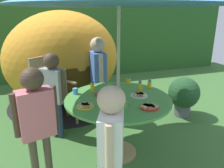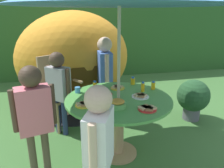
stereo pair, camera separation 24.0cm
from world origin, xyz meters
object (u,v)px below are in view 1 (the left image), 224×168
Objects in this scene: child_in_blue_shirt at (98,69)px; child_in_white_shirt at (111,141)px; plate_far_right at (114,87)px; plate_back_edge at (149,107)px; juice_bottle_mid_right at (149,84)px; juice_bottle_near_left at (140,86)px; plate_center_front at (103,94)px; child_in_pink_shirt at (36,114)px; plate_near_right at (139,95)px; juice_bottle_far_left at (128,80)px; wooden_chair at (51,89)px; child_in_grey_shirt at (53,85)px; snack_bowl at (120,103)px; cup_near at (112,114)px; garden_table at (118,111)px; cup_far at (75,91)px; potted_plant at (184,94)px; plate_center_back at (85,106)px; juice_bottle_mid_left at (92,87)px; dome_tent at (64,59)px.

child_in_blue_shirt reaches higher than child_in_white_shirt.
plate_back_edge is (0.14, -0.69, 0.00)m from plate_far_right.
juice_bottle_mid_right is at bearing 32.95° from child_in_blue_shirt.
plate_center_front is at bearing -178.28° from juice_bottle_near_left.
juice_bottle_near_left is (1.24, 0.37, 0.02)m from child_in_pink_shirt.
plate_near_right is 0.48m from juice_bottle_far_left.
child_in_grey_shirt is (0.02, -0.36, 0.17)m from wooden_chair.
plate_near_right is (0.33, 0.22, -0.03)m from snack_bowl.
child_in_grey_shirt is at bearing 112.64° from cup_near.
plate_back_edge is at bearing -60.70° from garden_table.
plate_back_edge is 0.64m from juice_bottle_mid_right.
snack_bowl is 0.64m from cup_far.
child_in_white_shirt is 1.46m from juice_bottle_far_left.
plate_far_right is 2.53× the size of cup_far.
cup_far is at bearing 146.98° from garden_table.
cup_near is (-0.72, -0.64, -0.02)m from juice_bottle_mid_right.
plate_center_back is (-1.80, -0.76, 0.37)m from potted_plant.
plate_near_right is 1.60× the size of juice_bottle_near_left.
cup_far is at bearing -32.20° from child_in_blue_shirt.
wooden_chair is 5.89× the size of plate_center_back.
plate_back_edge is 1.82× the size of juice_bottle_far_left.
plate_center_front is at bearing -174.74° from juice_bottle_mid_right.
child_in_pink_shirt reaches higher than garden_table.
child_in_grey_shirt is 0.73m from plate_center_front.
wooden_chair reaches higher than juice_bottle_mid_left.
wooden_chair is 5.35× the size of plate_near_right.
juice_bottle_far_left is 0.77m from cup_far.
child_in_grey_shirt is at bearing 142.36° from juice_bottle_mid_left.
cup_near reaches higher than plate_near_right.
garden_table is 1.22m from wooden_chair.
child_in_blue_shirt is 0.67m from plate_far_right.
child_in_white_shirt is at bearing -117.76° from juice_bottle_far_left.
dome_tent reaches higher than plate_far_right.
dome_tent reaches higher than cup_far.
juice_bottle_mid_left reaches higher than plate_near_right.
dome_tent is at bearing 104.70° from plate_back_edge.
cup_near is (0.15, 0.41, 0.00)m from child_in_white_shirt.
potted_plant is (2.09, -0.37, -0.21)m from wooden_chair.
plate_center_front is (0.55, -0.87, 0.16)m from wooden_chair.
plate_back_edge is at bearing -117.98° from juice_bottle_mid_right.
wooden_chair reaches higher than cup_near.
cup_far is (-0.65, 0.65, 0.02)m from plate_back_edge.
plate_near_right is at bearing -4.78° from garden_table.
juice_bottle_mid_right is 0.95m from cup_far.
garden_table is 0.59m from juice_bottle_far_left.
plate_center_front is (-1.54, -0.50, 0.37)m from potted_plant.
child_in_white_shirt is at bearing -125.60° from juice_bottle_near_left.
plate_near_right is 1.92× the size of juice_bottle_far_left.
plate_center_front is (0.75, 0.35, -0.03)m from child_in_pink_shirt.
child_in_grey_shirt is (-0.67, 0.64, 0.19)m from garden_table.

